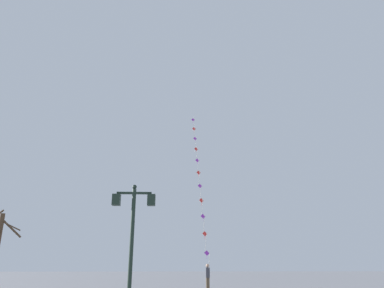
{
  "coord_description": "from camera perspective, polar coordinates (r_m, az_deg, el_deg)",
  "views": [
    {
      "loc": [
        0.04,
        -2.86,
        1.62
      ],
      "look_at": [
        0.76,
        16.6,
        8.29
      ],
      "focal_mm": 33.21,
      "sensor_mm": 36.0,
      "label": 1
    }
  ],
  "objects": [
    {
      "name": "twin_lantern_lamp_post",
      "position": [
        13.0,
        -9.5,
        -12.22
      ],
      "size": [
        1.54,
        0.28,
        4.41
      ],
      "color": "#1E2D23",
      "rests_on": "ground_plane"
    },
    {
      "name": "kite_train",
      "position": [
        31.67,
        1.18,
        -5.81
      ],
      "size": [
        0.99,
        10.81,
        16.95
      ],
      "color": "brown",
      "rests_on": "ground_plane"
    },
    {
      "name": "kite_flyer",
      "position": [
        24.0,
        2.53,
        -20.59
      ],
      "size": [
        0.25,
        0.61,
        1.71
      ],
      "rotation": [
        0.0,
        0.0,
        1.59
      ],
      "color": "brown",
      "rests_on": "ground_plane"
    }
  ]
}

